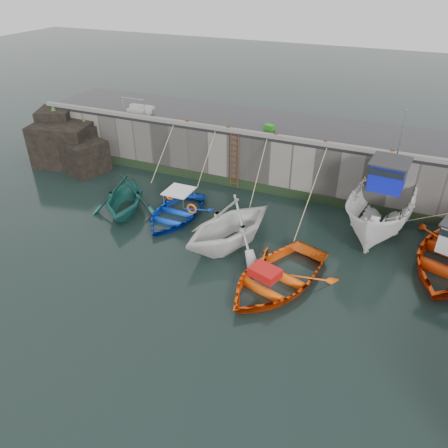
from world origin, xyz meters
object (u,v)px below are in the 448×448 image
at_px(ladder, 234,161).
at_px(boat_near_blacktrim, 229,244).
at_px(bollard_d, 326,142).
at_px(boat_near_white, 126,211).
at_px(boat_far_white, 383,208).
at_px(bollard_a, 187,122).
at_px(bollard_b, 228,128).
at_px(boat_near_blue, 175,217).
at_px(boat_near_navy, 276,283).
at_px(bollard_e, 393,152).
at_px(fish_crate, 269,127).
at_px(bollard_c, 276,135).

xyz_separation_m(ladder, boat_near_blacktrim, (2.04, -5.46, -1.59)).
xyz_separation_m(ladder, bollard_d, (4.80, 0.34, 1.71)).
height_order(boat_near_white, boat_far_white, boat_far_white).
bearing_deg(ladder, boat_near_blacktrim, -69.52).
bearing_deg(bollard_a, bollard_d, 0.00).
xyz_separation_m(bollard_a, bollard_b, (2.50, 0.00, 0.00)).
bearing_deg(bollard_a, ladder, -6.38).
distance_m(ladder, bollard_d, 5.11).
bearing_deg(boat_near_blue, boat_far_white, 16.53).
height_order(boat_near_navy, bollard_e, bollard_e).
height_order(boat_near_blacktrim, fish_crate, fish_crate).
relative_size(bollard_d, bollard_e, 1.00).
height_order(boat_near_blacktrim, bollard_c, bollard_c).
relative_size(fish_crate, bollard_e, 1.94).
bearing_deg(boat_near_blacktrim, bollard_c, 111.47).
bearing_deg(bollard_e, boat_near_blacktrim, -135.82).
height_order(boat_near_white, bollard_e, bollard_e).
height_order(bollard_d, bollard_e, same).
bearing_deg(boat_near_white, bollard_d, 8.01).
relative_size(ladder, bollard_b, 11.43).
xyz_separation_m(boat_near_blue, bollard_e, (9.43, 4.61, 3.30)).
relative_size(bollard_a, bollard_c, 1.00).
distance_m(boat_near_blacktrim, bollard_c, 6.67).
distance_m(bollard_c, bollard_d, 2.60).
bearing_deg(boat_near_white, boat_far_white, -6.65).
relative_size(fish_crate, bollard_b, 1.94).
height_order(bollard_c, bollard_d, same).
relative_size(boat_near_navy, bollard_b, 19.36).
bearing_deg(bollard_d, boat_far_white, -27.89).
distance_m(boat_far_white, bollard_c, 6.52).
distance_m(bollard_b, bollard_c, 2.70).
relative_size(boat_near_blue, boat_far_white, 0.60).
bearing_deg(ladder, boat_near_navy, -56.37).
height_order(boat_near_blacktrim, bollard_d, bollard_d).
distance_m(boat_near_white, fish_crate, 8.92).
bearing_deg(boat_near_blue, bollard_d, 36.38).
relative_size(boat_far_white, bollard_d, 27.21).
distance_m(ladder, boat_far_white, 8.25).
relative_size(boat_near_navy, bollard_d, 19.36).
bearing_deg(ladder, fish_crate, 42.42).
distance_m(boat_near_blue, boat_far_white, 10.04).
bearing_deg(fish_crate, boat_near_blacktrim, -68.05).
bearing_deg(bollard_b, bollard_d, 0.00).
relative_size(boat_near_navy, bollard_e, 19.36).
bearing_deg(bollard_d, bollard_c, 180.00).
distance_m(fish_crate, bollard_c, 1.25).
height_order(bollard_a, bollard_b, same).
distance_m(boat_near_white, bollard_e, 13.49).
xyz_separation_m(fish_crate, bollard_c, (0.70, -1.03, -0.00)).
bearing_deg(bollard_b, fish_crate, 27.36).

